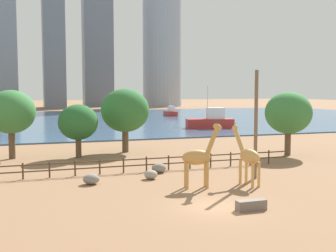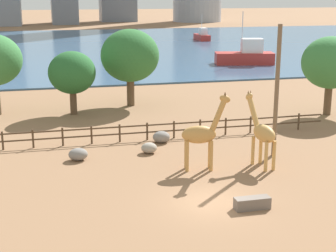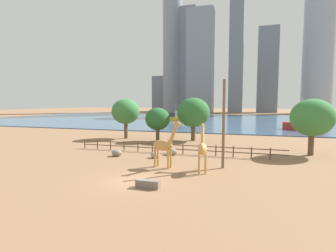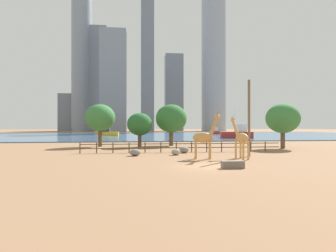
# 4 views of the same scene
# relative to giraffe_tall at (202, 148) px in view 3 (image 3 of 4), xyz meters

# --- Properties ---
(ground_plane) EXTENTS (400.00, 400.00, 0.00)m
(ground_plane) POSITION_rel_giraffe_tall_xyz_m (-4.76, 75.35, -2.16)
(ground_plane) COLOR #8C6647
(harbor_water) EXTENTS (180.00, 86.00, 0.20)m
(harbor_water) POSITION_rel_giraffe_tall_xyz_m (-4.76, 72.35, -2.06)
(harbor_water) COLOR #3D6084
(harbor_water) RESTS_ON ground
(giraffe_tall) EXTENTS (1.16, 3.27, 4.50)m
(giraffe_tall) POSITION_rel_giraffe_tall_xyz_m (0.00, 0.00, 0.00)
(giraffe_tall) COLOR tan
(giraffe_tall) RESTS_ON ground
(giraffe_companion) EXTENTS (3.00, 1.18, 4.78)m
(giraffe_companion) POSITION_rel_giraffe_tall_xyz_m (-3.79, 0.31, 0.07)
(giraffe_companion) COLOR #C18C47
(giraffe_companion) RESTS_ON ground
(utility_pole) EXTENTS (0.28, 0.28, 8.55)m
(utility_pole) POSITION_rel_giraffe_tall_xyz_m (1.69, 1.85, 2.12)
(utility_pole) COLOR brown
(utility_pole) RESTS_ON ground
(boulder_near_fence) EXTENTS (1.23, 1.09, 0.82)m
(boulder_near_fence) POSITION_rel_giraffe_tall_xyz_m (-4.84, 6.48, -1.75)
(boulder_near_fence) COLOR gray
(boulder_near_fence) RESTS_ON ground
(boulder_by_pole) EXTENTS (1.06, 0.95, 0.71)m
(boulder_by_pole) POSITION_rel_giraffe_tall_xyz_m (-6.20, 4.25, -1.80)
(boulder_by_pole) COLOR gray
(boulder_by_pole) RESTS_ON ground
(boulder_small) EXTENTS (1.23, 1.05, 0.79)m
(boulder_small) POSITION_rel_giraffe_tall_xyz_m (-10.92, 3.87, -1.76)
(boulder_small) COLOR gray
(boulder_small) RESTS_ON ground
(feeding_trough) EXTENTS (1.80, 0.60, 0.60)m
(feeding_trough) POSITION_rel_giraffe_tall_xyz_m (-3.06, -5.88, -1.86)
(feeding_trough) COLOR #72665B
(feeding_trough) RESTS_ON ground
(enclosure_fence) EXTENTS (26.12, 0.14, 1.30)m
(enclosure_fence) POSITION_rel_giraffe_tall_xyz_m (-5.17, 7.35, -1.40)
(enclosure_fence) COLOR #4C3826
(enclosure_fence) RESTS_ON ground
(tree_left_large) EXTENTS (5.41, 5.41, 7.16)m
(tree_left_large) POSITION_rel_giraffe_tall_xyz_m (-4.88, 19.10, 2.54)
(tree_left_large) COLOR brown
(tree_left_large) RESTS_ON ground
(tree_center_broad) EXTENTS (4.09, 4.09, 5.54)m
(tree_center_broad) POSITION_rel_giraffe_tall_xyz_m (-10.36, 16.79, 1.51)
(tree_center_broad) COLOR brown
(tree_center_broad) RESTS_ON ground
(tree_right_tall) EXTENTS (4.90, 4.90, 7.01)m
(tree_right_tall) POSITION_rel_giraffe_tall_xyz_m (-16.87, 18.26, 2.60)
(tree_right_tall) COLOR brown
(tree_right_tall) RESTS_ON ground
(tree_left_small) EXTENTS (4.98, 4.98, 6.81)m
(tree_left_small) POSITION_rel_giraffe_tall_xyz_m (11.22, 11.38, 2.38)
(tree_left_small) COLOR brown
(tree_left_small) RESTS_ON ground
(boat_ferry) EXTENTS (2.28, 6.04, 5.40)m
(boat_ferry) POSITION_rel_giraffe_tall_xyz_m (20.93, 78.70, -1.06)
(boat_ferry) COLOR #B22D28
(boat_ferry) RESTS_ON harbor_water
(boat_sailboat) EXTENTS (8.80, 4.79, 7.51)m
(boat_sailboat) POSITION_rel_giraffe_tall_xyz_m (15.92, 41.70, -0.71)
(boat_sailboat) COLOR #B22D28
(boat_sailboat) RESTS_ON harbor_water
(boat_tug) EXTENTS (6.65, 2.72, 5.87)m
(boat_tug) POSITION_rel_giraffe_tall_xyz_m (-20.54, 62.32, -0.98)
(boat_tug) COLOR gold
(boat_tug) RESTS_ON harbor_water
(boat_barge) EXTENTS (4.72, 4.89, 2.20)m
(boat_barge) POSITION_rel_giraffe_tall_xyz_m (-27.44, 91.22, -1.21)
(boat_barge) COLOR gold
(boat_barge) RESTS_ON harbor_water
(skyline_tower_needle) EXTENTS (8.20, 15.27, 107.34)m
(skyline_tower_needle) POSITION_rel_giraffe_tall_xyz_m (-4.74, 147.01, 51.51)
(skyline_tower_needle) COLOR slate
(skyline_tower_needle) RESTS_ON ground
(skyline_block_central) EXTENTS (13.27, 10.97, 25.35)m
(skyline_block_central) POSITION_rel_giraffe_tall_xyz_m (-57.34, 160.23, 10.52)
(skyline_block_central) COLOR slate
(skyline_block_central) RESTS_ON ground
(skyline_tower_glass) EXTENTS (12.65, 11.67, 70.47)m
(skyline_tower_glass) POSITION_rel_giraffe_tall_xyz_m (-37.95, 156.70, 33.08)
(skyline_tower_glass) COLOR slate
(skyline_tower_glass) RESTS_ON ground
(skyline_block_left) EXTENTS (12.25, 9.39, 53.19)m
(skyline_block_left) POSITION_rel_giraffe_tall_xyz_m (14.07, 155.28, 24.44)
(skyline_block_left) COLOR slate
(skyline_block_left) RESTS_ON ground
(skyline_block_right) EXTENTS (16.80, 16.80, 103.24)m
(skyline_block_right) POSITION_rel_giraffe_tall_xyz_m (40.87, 148.21, 49.46)
(skyline_block_right) COLOR #939EAD
(skyline_block_right) RESTS_ON ground
(skyline_tower_short) EXTENTS (16.07, 10.59, 63.69)m
(skyline_tower_short) POSITION_rel_giraffe_tall_xyz_m (-26.21, 141.31, 29.69)
(skyline_tower_short) COLOR gray
(skyline_tower_short) RESTS_ON ground
(skyline_block_wide) EXTENTS (13.10, 13.10, 90.72)m
(skyline_block_wide) POSITION_rel_giraffe_tall_xyz_m (-48.21, 153.72, 43.20)
(skyline_block_wide) COLOR gray
(skyline_block_wide) RESTS_ON ground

